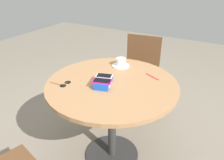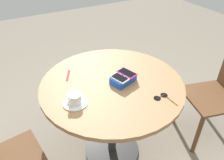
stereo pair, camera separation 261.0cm
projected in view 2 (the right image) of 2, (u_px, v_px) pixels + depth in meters
name	position (u px, v px, depth m)	size (l,w,h in m)	color
ground_plane	(112.00, 150.00, 1.97)	(8.00, 8.00, 0.00)	gray
round_table	(112.00, 97.00, 1.61)	(1.01, 1.01, 0.75)	#2D2D2D
phone_box	(123.00, 79.00, 1.52)	(0.20, 0.15, 0.05)	blue
phone_magenta	(127.00, 73.00, 1.53)	(0.11, 0.15, 0.01)	#D11975
phone_white	(120.00, 78.00, 1.48)	(0.11, 0.14, 0.01)	silver
saucer	(75.00, 103.00, 1.35)	(0.15, 0.15, 0.01)	white
coffee_cup	(74.00, 98.00, 1.33)	(0.11, 0.09, 0.07)	white
lanyard_strap	(68.00, 75.00, 1.61)	(0.14, 0.02, 0.00)	red
sunglasses	(162.00, 97.00, 1.40)	(0.10, 0.14, 0.01)	black
chair_near_window	(218.00, 95.00, 1.89)	(0.50, 0.50, 0.84)	brown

